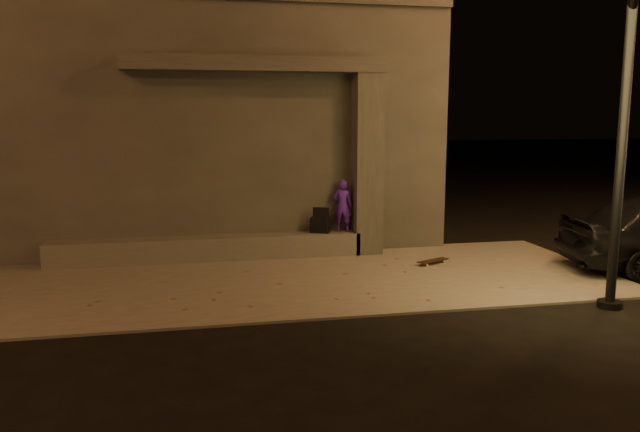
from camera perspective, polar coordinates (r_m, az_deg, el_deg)
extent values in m
plane|color=black|center=(8.97, 0.23, -9.13)|extent=(120.00, 120.00, 0.00)
cube|color=#68635B|center=(10.85, -1.95, -5.77)|extent=(11.00, 4.40, 0.04)
cube|color=#3B3835|center=(14.86, -8.81, 8.23)|extent=(9.00, 5.00, 5.20)
cube|color=#56554E|center=(12.36, -10.21, -2.90)|extent=(6.00, 0.55, 0.45)
cube|color=#3B3835|center=(12.61, 4.32, 4.70)|extent=(0.55, 0.55, 3.60)
cube|color=#3B3835|center=(12.24, -5.88, 13.64)|extent=(5.00, 0.70, 0.28)
imported|color=#461AAD|center=(12.57, 2.08, 0.94)|extent=(0.45, 0.36, 1.06)
cube|color=black|center=(12.53, 0.00, -0.82)|extent=(0.44, 0.37, 0.31)
cube|color=black|center=(12.49, 0.00, 0.36)|extent=(0.32, 0.17, 0.22)
cube|color=black|center=(11.99, 10.30, -4.02)|extent=(0.71, 0.47, 0.01)
cylinder|color=tan|center=(12.22, 10.81, -4.02)|extent=(0.06, 0.05, 0.05)
cylinder|color=tan|center=(12.13, 11.28, -4.13)|extent=(0.06, 0.05, 0.05)
cylinder|color=tan|center=(11.88, 9.28, -4.35)|extent=(0.06, 0.05, 0.05)
cylinder|color=tan|center=(11.79, 9.76, -4.47)|extent=(0.06, 0.05, 0.05)
cube|color=#99999E|center=(12.17, 11.05, -3.94)|extent=(0.10, 0.15, 0.01)
cube|color=#99999E|center=(11.83, 9.52, -4.27)|extent=(0.10, 0.15, 0.01)
cylinder|color=black|center=(9.93, 26.35, 12.52)|extent=(0.14, 0.14, 7.11)
cylinder|color=black|center=(10.28, 24.96, -7.32)|extent=(0.36, 0.36, 0.10)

